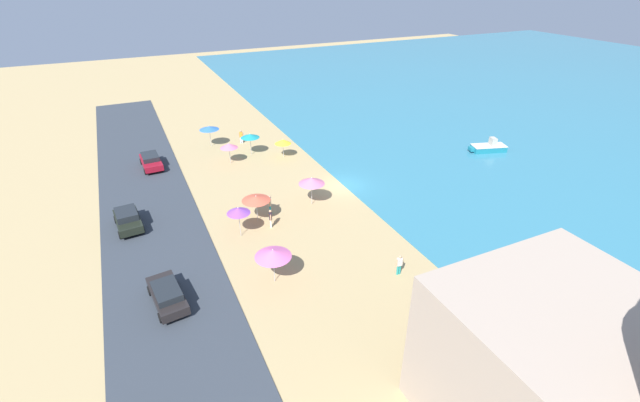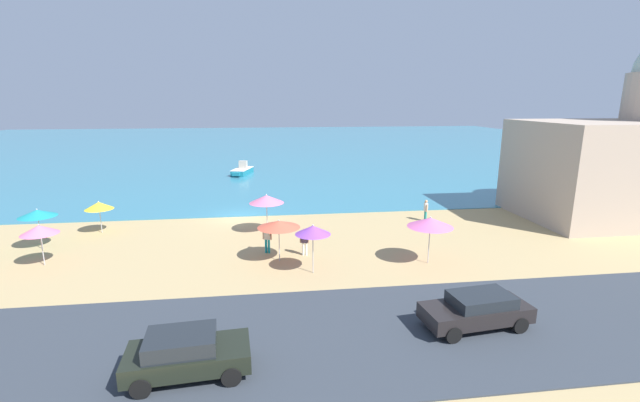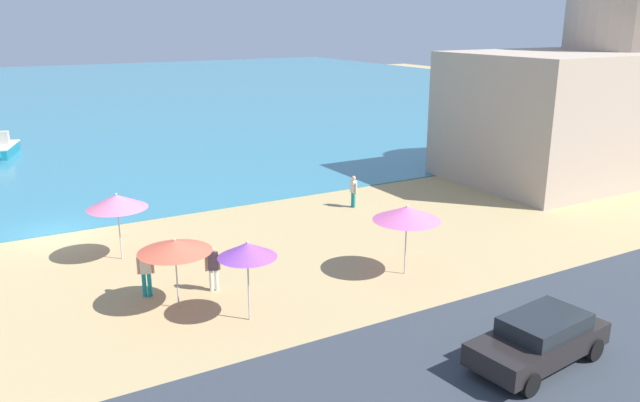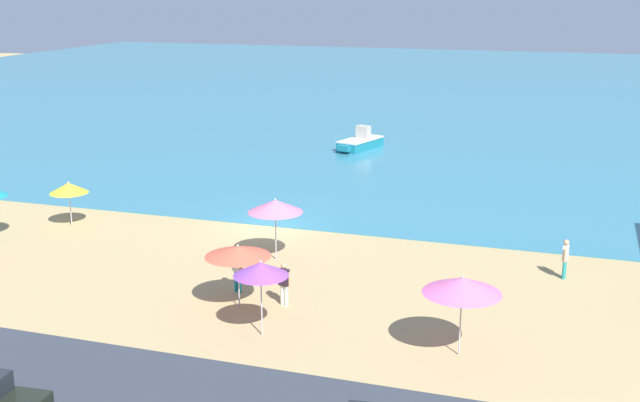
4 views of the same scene
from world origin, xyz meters
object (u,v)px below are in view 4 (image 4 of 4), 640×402
Objects in this scene: beach_umbrella_0 at (462,285)px; bather_1 at (237,267)px; bather_2 at (284,282)px; beach_umbrella_1 at (238,251)px; beach_umbrella_3 at (261,269)px; bather_3 at (565,257)px; beach_umbrella_5 at (69,188)px; beach_umbrella_6 at (275,206)px; skiff_nearshore at (360,143)px.

bather_1 is (-8.85, 2.79, -1.36)m from beach_umbrella_0.
beach_umbrella_1 is at bearing -155.43° from bather_2.
beach_umbrella_3 reaches higher than beach_umbrella_1.
beach_umbrella_1 is 1.49× the size of bather_3.
beach_umbrella_6 is at bearing -7.74° from beach_umbrella_5.
beach_umbrella_5 is 0.82× the size of beach_umbrella_6.
beach_umbrella_3 is 0.98× the size of beach_umbrella_6.
bather_1 is at bearing 162.48° from beach_umbrella_0.
bather_1 reaches higher than bather_3.
bather_1 is (-0.65, 1.38, -1.16)m from beach_umbrella_1.
bather_3 is 0.36× the size of skiff_nearshore.
beach_umbrella_5 reaches higher than bather_3.
beach_umbrella_5 is at bearing 157.54° from beach_umbrella_0.
bather_2 is (-6.70, 2.10, -1.44)m from beach_umbrella_0.
beach_umbrella_1 is at bearing -83.44° from skiff_nearshore.
bather_2 is at bearing 93.96° from beach_umbrella_3.
beach_umbrella_5 is 12.52m from bather_1.
beach_umbrella_6 reaches higher than beach_umbrella_3.
beach_umbrella_0 reaches higher than beach_umbrella_5.
beach_umbrella_1 is at bearing -83.41° from beach_umbrella_6.
beach_umbrella_1 is 1.47× the size of bather_2.
beach_umbrella_6 is at bearing 96.59° from beach_umbrella_1.
bather_1 is 0.40× the size of skiff_nearshore.
bather_2 is at bearing -65.63° from beach_umbrella_6.
beach_umbrella_6 is (-8.81, 6.76, 0.01)m from beach_umbrella_0.
beach_umbrella_5 is at bearing 149.90° from beach_umbrella_1.
beach_umbrella_0 is at bearing 4.75° from beach_umbrella_3.
bather_1 is 27.95m from skiff_nearshore.
beach_umbrella_5 is at bearing -110.87° from skiff_nearshore.
bather_3 is 26.73m from skiff_nearshore.
bather_1 is (-0.04, -3.97, -1.37)m from beach_umbrella_6.
bather_2 is 1.01× the size of bather_3.
beach_umbrella_6 is 24.07m from skiff_nearshore.
beach_umbrella_1 is 1.09× the size of beach_umbrella_5.
beach_umbrella_6 is (11.25, -1.53, 0.47)m from beach_umbrella_5.
beach_umbrella_6 is at bearing 114.37° from bather_2.
beach_umbrella_3 is 31.61m from skiff_nearshore.
beach_umbrella_6 is 1.67× the size of bather_3.
beach_umbrella_1 is at bearing 130.66° from beach_umbrella_3.
beach_umbrella_1 reaches higher than bather_3.
skiff_nearshore is (-14.54, 22.43, -0.41)m from bather_3.
skiff_nearshore is at bearing 110.68° from beach_umbrella_0.
beach_umbrella_3 reaches higher than beach_umbrella_5.
skiff_nearshore is at bearing 99.66° from bather_2.
beach_umbrella_3 is 1.50× the size of bather_1.
beach_umbrella_5 is 23.92m from skiff_nearshore.
beach_umbrella_1 is at bearing -30.10° from beach_umbrella_5.
beach_umbrella_0 is at bearing -9.78° from beach_umbrella_1.
bather_1 is at bearing 162.01° from bather_2.
beach_umbrella_6 is (-2.30, 7.30, 0.02)m from beach_umbrella_3.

